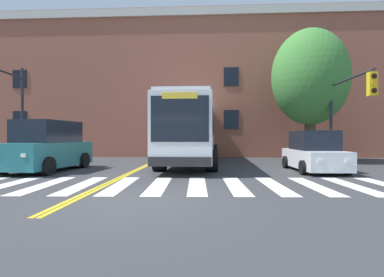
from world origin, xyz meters
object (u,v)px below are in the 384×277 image
(city_bus, at_px, (192,130))
(traffic_light_near_corner, at_px, (347,102))
(traffic_light_far_corner, at_px, (5,96))
(street_tree_curbside_large, at_px, (310,78))
(car_white_far_lane, at_px, (314,153))
(car_teal_near_lane, at_px, (48,147))
(car_red_behind_bus, at_px, (213,144))

(city_bus, xyz_separation_m, traffic_light_near_corner, (7.83, -1.73, 1.37))
(traffic_light_near_corner, relative_size, traffic_light_far_corner, 0.87)
(traffic_light_far_corner, xyz_separation_m, street_tree_curbside_large, (17.15, 3.47, 1.48))
(car_white_far_lane, relative_size, traffic_light_far_corner, 0.75)
(car_teal_near_lane, bearing_deg, traffic_light_far_corner, 148.87)
(car_red_behind_bus, xyz_separation_m, street_tree_curbside_large, (5.86, -8.77, 4.34))
(car_teal_near_lane, xyz_separation_m, car_white_far_lane, (12.08, 0.55, -0.25))
(car_red_behind_bus, distance_m, traffic_light_far_corner, 16.89)
(city_bus, relative_size, car_red_behind_bus, 2.74)
(city_bus, distance_m, car_red_behind_bus, 10.79)
(city_bus, distance_m, car_teal_near_lane, 7.43)
(city_bus, bearing_deg, car_red_behind_bus, 82.73)
(car_white_far_lane, relative_size, car_red_behind_bus, 0.99)
(car_teal_near_lane, xyz_separation_m, street_tree_curbside_large, (13.59, 5.62, 4.12))
(car_teal_near_lane, bearing_deg, city_bus, 30.38)
(traffic_light_near_corner, bearing_deg, traffic_light_far_corner, 179.52)
(car_white_far_lane, bearing_deg, city_bus, 150.88)
(car_teal_near_lane, height_order, car_white_far_lane, car_teal_near_lane)
(traffic_light_far_corner, bearing_deg, traffic_light_near_corner, -0.48)
(car_teal_near_lane, xyz_separation_m, traffic_light_near_corner, (14.20, 2.00, 2.21))
(traffic_light_near_corner, bearing_deg, car_white_far_lane, -145.65)
(car_white_far_lane, xyz_separation_m, car_red_behind_bus, (-4.35, 13.83, 0.03))
(car_teal_near_lane, distance_m, traffic_light_near_corner, 14.51)
(car_white_far_lane, distance_m, traffic_light_near_corner, 3.55)
(street_tree_curbside_large, bearing_deg, car_red_behind_bus, 123.77)
(traffic_light_far_corner, bearing_deg, car_red_behind_bus, 47.32)
(car_white_far_lane, distance_m, street_tree_curbside_large, 6.86)
(car_teal_near_lane, relative_size, traffic_light_far_corner, 0.87)
(car_white_far_lane, height_order, traffic_light_near_corner, traffic_light_near_corner)
(car_red_behind_bus, height_order, traffic_light_far_corner, traffic_light_far_corner)
(street_tree_curbside_large, bearing_deg, car_teal_near_lane, -157.55)
(car_red_behind_bus, relative_size, street_tree_curbside_large, 0.52)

